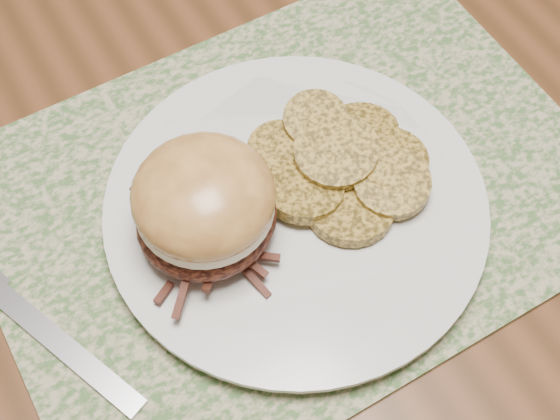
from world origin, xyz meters
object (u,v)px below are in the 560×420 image
object	(u,v)px
dining_table	(378,80)
pork_sandwich	(205,205)
dinner_plate	(296,208)
fork	(37,324)

from	to	relation	value
dining_table	pork_sandwich	distance (m)	0.30
dining_table	pork_sandwich	world-z (taller)	pork_sandwich
dinner_plate	pork_sandwich	distance (m)	0.08
dinner_plate	pork_sandwich	xyz separation A→B (m)	(-0.06, 0.01, 0.04)
dinner_plate	dining_table	bearing A→B (deg)	36.96
pork_sandwich	fork	bearing A→B (deg)	159.76
dining_table	dinner_plate	bearing A→B (deg)	-143.04
dining_table	dinner_plate	xyz separation A→B (m)	(-0.17, -0.13, 0.09)
dining_table	pork_sandwich	xyz separation A→B (m)	(-0.23, -0.12, 0.14)
dinner_plate	pork_sandwich	bearing A→B (deg)	170.84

